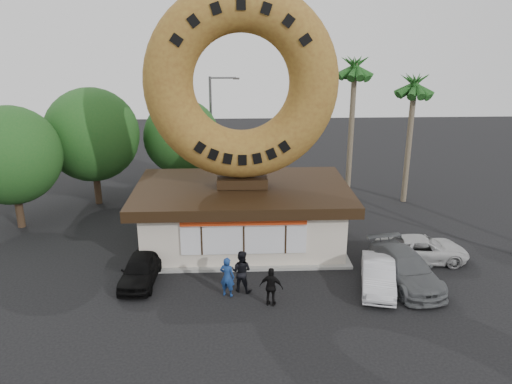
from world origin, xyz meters
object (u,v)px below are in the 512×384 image
at_px(donut_shop, 243,213).
at_px(giant_donut, 241,83).
at_px(person_center, 241,271).
at_px(car_black, 140,269).
at_px(car_white, 422,249).
at_px(person_left, 227,277).
at_px(car_grey, 405,268).
at_px(person_right, 271,287).
at_px(street_lamp, 213,127).
at_px(car_silver, 378,275).

distance_m(donut_shop, giant_donut, 6.84).
xyz_separation_m(person_center, car_black, (-4.62, 1.01, -0.32)).
distance_m(car_black, car_white, 13.84).
distance_m(person_left, car_grey, 8.16).
distance_m(giant_donut, car_grey, 11.74).
xyz_separation_m(person_left, person_right, (1.86, -0.88, -0.05)).
height_order(person_right, car_grey, person_right).
relative_size(street_lamp, person_center, 4.14).
relative_size(donut_shop, car_silver, 2.81).
bearing_deg(car_black, car_silver, -2.26).
height_order(donut_shop, car_silver, donut_shop).
distance_m(street_lamp, car_black, 14.89).
bearing_deg(street_lamp, donut_shop, -79.50).
bearing_deg(donut_shop, giant_donut, 90.00).
bearing_deg(car_white, car_grey, 147.97).
bearing_deg(giant_donut, car_silver, -40.76).
bearing_deg(street_lamp, person_left, -86.01).
bearing_deg(street_lamp, person_right, -79.82).
bearing_deg(person_left, giant_donut, -76.82).
xyz_separation_m(person_right, car_silver, (4.89, 1.21, -0.20)).
distance_m(person_center, person_right, 1.78).
xyz_separation_m(street_lamp, car_grey, (9.20, -14.68, -3.75)).
bearing_deg(car_white, donut_shop, 78.62).
xyz_separation_m(donut_shop, giant_donut, (0.00, 0.02, 6.84)).
distance_m(person_right, car_silver, 5.04).
xyz_separation_m(giant_donut, car_white, (8.97, -2.43, -7.98)).
distance_m(street_lamp, car_silver, 17.48).
distance_m(donut_shop, car_grey, 8.77).
height_order(giant_donut, car_grey, giant_donut).
relative_size(person_right, car_silver, 0.43).
relative_size(person_left, car_black, 0.48).
bearing_deg(car_silver, person_left, -163.90).
bearing_deg(car_white, person_right, 120.19).
bearing_deg(car_grey, person_left, 177.00).
xyz_separation_m(car_silver, car_grey, (1.37, 0.46, 0.07)).
bearing_deg(car_black, donut_shop, 43.83).
xyz_separation_m(donut_shop, person_left, (-0.77, -5.47, -0.85)).
bearing_deg(donut_shop, car_grey, -32.43).
bearing_deg(car_black, person_right, -17.85).
bearing_deg(person_center, street_lamp, -63.42).
relative_size(person_left, car_white, 0.40).
height_order(donut_shop, car_white, donut_shop).
relative_size(person_center, person_right, 1.12).
xyz_separation_m(street_lamp, person_left, (1.08, -15.49, -3.57)).
xyz_separation_m(giant_donut, car_silver, (5.97, -5.15, -7.95)).
relative_size(donut_shop, person_right, 6.52).
xyz_separation_m(person_left, car_silver, (6.75, 0.34, -0.25)).
xyz_separation_m(giant_donut, person_center, (-0.16, -5.09, -7.64)).
xyz_separation_m(street_lamp, person_center, (1.70, -15.09, -3.52)).
distance_m(donut_shop, person_right, 6.50).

